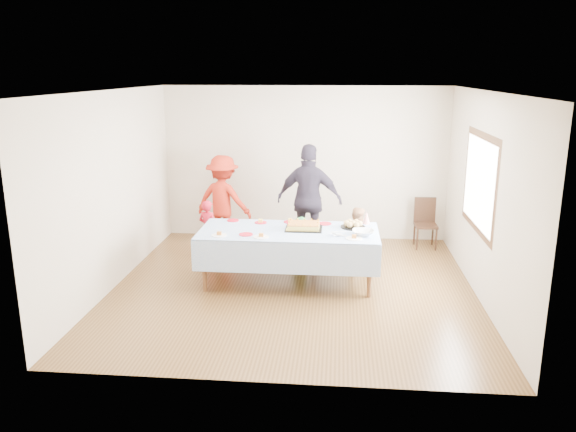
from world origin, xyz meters
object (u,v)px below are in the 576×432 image
at_px(party_table, 289,234).
at_px(birthday_cake, 304,226).
at_px(adult_left, 223,200).
at_px(dining_chair, 425,220).

relative_size(party_table, birthday_cake, 4.86).
height_order(party_table, adult_left, adult_left).
bearing_deg(birthday_cake, party_table, -157.30).
bearing_deg(party_table, adult_left, 126.30).
distance_m(birthday_cake, dining_chair, 2.72).
xyz_separation_m(dining_chair, adult_left, (-3.47, -0.17, 0.31)).
bearing_deg(birthday_cake, adult_left, 131.86).
distance_m(dining_chair, adult_left, 3.49).
relative_size(party_table, adult_left, 1.60).
height_order(birthday_cake, dining_chair, birthday_cake).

